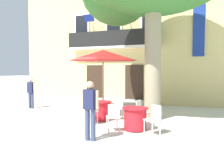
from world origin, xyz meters
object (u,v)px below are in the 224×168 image
(cafe_chair_near_tree_1, at_px, (119,106))
(cafe_chair_near_tree_0, at_px, (93,110))
(pedestrian_mid_plaza, at_px, (31,91))
(cafe_chair_middle_0, at_px, (154,118))
(cafe_chair_middle_2, at_px, (113,116))
(pedestrian_near_entrance, at_px, (90,107))
(cafe_chair_near_tree_2, at_px, (88,105))
(cafe_table_middle, at_px, (135,119))
(cafe_chair_middle_1, at_px, (141,111))
(cafe_table_near_tree, at_px, (101,111))
(cafe_umbrella, at_px, (103,56))

(cafe_chair_near_tree_1, bearing_deg, cafe_chair_near_tree_0, -114.10)
(pedestrian_mid_plaza, bearing_deg, cafe_chair_middle_0, -20.88)
(cafe_chair_near_tree_1, bearing_deg, cafe_chair_middle_2, -74.06)
(cafe_chair_near_tree_1, relative_size, cafe_chair_middle_0, 1.00)
(pedestrian_near_entrance, bearing_deg, cafe_chair_near_tree_2, 119.12)
(cafe_table_middle, xyz_separation_m, cafe_chair_middle_1, (-0.01, 0.75, 0.14))
(cafe_table_near_tree, height_order, cafe_chair_near_tree_0, cafe_chair_near_tree_0)
(cafe_chair_near_tree_1, xyz_separation_m, cafe_chair_middle_1, (1.14, -0.72, 0.00))
(cafe_table_near_tree, height_order, pedestrian_near_entrance, pedestrian_near_entrance)
(cafe_chair_middle_2, height_order, cafe_umbrella, cafe_umbrella)
(pedestrian_near_entrance, height_order, pedestrian_mid_plaza, pedestrian_near_entrance)
(cafe_umbrella, bearing_deg, cafe_chair_near_tree_2, -121.94)
(cafe_chair_middle_2, bearing_deg, cafe_chair_near_tree_1, 105.94)
(cafe_chair_near_tree_0, relative_size, cafe_chair_middle_2, 1.00)
(cafe_chair_near_tree_0, bearing_deg, pedestrian_mid_plaza, 155.32)
(cafe_chair_near_tree_0, bearing_deg, cafe_chair_middle_0, -12.86)
(cafe_chair_middle_2, bearing_deg, cafe_chair_middle_0, 7.72)
(cafe_chair_middle_0, xyz_separation_m, cafe_chair_middle_2, (-1.28, -0.17, 0.00))
(cafe_chair_near_tree_2, bearing_deg, pedestrian_mid_plaza, 164.01)
(cafe_chair_middle_2, relative_size, pedestrian_mid_plaza, 0.57)
(cafe_chair_near_tree_2, relative_size, cafe_chair_middle_2, 1.00)
(cafe_chair_near_tree_1, relative_size, cafe_chair_near_tree_2, 1.00)
(cafe_table_near_tree, xyz_separation_m, cafe_chair_middle_2, (1.14, -1.47, 0.14))
(cafe_table_middle, height_order, cafe_chair_middle_1, cafe_chair_middle_1)
(cafe_table_near_tree, bearing_deg, cafe_table_middle, -30.02)
(cafe_chair_near_tree_0, relative_size, cafe_chair_middle_1, 1.00)
(cafe_chair_middle_2, xyz_separation_m, pedestrian_near_entrance, (-0.23, -1.16, 0.42))
(cafe_chair_near_tree_2, xyz_separation_m, cafe_table_middle, (2.44, -1.27, -0.14))
(cafe_chair_middle_2, distance_m, pedestrian_near_entrance, 1.26)
(cafe_chair_near_tree_2, bearing_deg, pedestrian_near_entrance, -60.88)
(cafe_chair_middle_0, bearing_deg, cafe_table_middle, 156.82)
(cafe_chair_near_tree_2, bearing_deg, cafe_chair_near_tree_0, -54.01)
(cafe_chair_near_tree_2, relative_size, pedestrian_mid_plaza, 0.57)
(cafe_chair_middle_1, xyz_separation_m, cafe_chair_middle_2, (-0.58, -1.22, 0.00))
(cafe_table_near_tree, bearing_deg, cafe_chair_middle_2, -52.16)
(cafe_chair_near_tree_0, xyz_separation_m, cafe_chair_middle_2, (1.10, -0.72, 0.00))
(cafe_chair_near_tree_2, height_order, cafe_umbrella, cafe_umbrella)
(cafe_table_middle, height_order, cafe_chair_middle_2, cafe_chair_middle_2)
(cafe_table_near_tree, distance_m, pedestrian_near_entrance, 2.84)
(cafe_table_near_tree, distance_m, cafe_chair_near_tree_2, 0.77)
(cafe_chair_middle_0, bearing_deg, cafe_chair_near_tree_1, 136.07)
(pedestrian_near_entrance, xyz_separation_m, pedestrian_mid_plaza, (-5.56, 4.03, -0.05))
(cafe_chair_near_tree_0, xyz_separation_m, pedestrian_near_entrance, (0.87, -1.88, 0.42))
(cafe_chair_near_tree_1, xyz_separation_m, pedestrian_mid_plaza, (-5.23, 0.93, 0.38))
(cafe_table_near_tree, bearing_deg, cafe_chair_middle_1, -8.15)
(cafe_umbrella, bearing_deg, cafe_table_middle, -43.02)
(pedestrian_near_entrance, bearing_deg, cafe_chair_middle_0, 41.46)
(cafe_chair_near_tree_1, distance_m, cafe_table_middle, 1.87)
(cafe_table_near_tree, height_order, cafe_umbrella, cafe_umbrella)
(cafe_table_middle, xyz_separation_m, cafe_chair_middle_0, (0.69, -0.30, 0.14))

